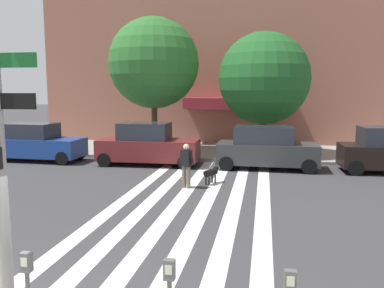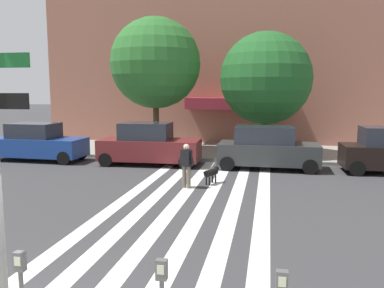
% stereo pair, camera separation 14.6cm
% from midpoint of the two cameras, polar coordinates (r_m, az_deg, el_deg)
% --- Properties ---
extents(ground_plane, '(160.00, 160.00, 0.00)m').
position_cam_midpoint_polar(ground_plane, '(13.38, -5.72, -7.87)').
color(ground_plane, '#353538').
extents(sidewalk_far, '(80.00, 6.00, 0.15)m').
position_cam_midpoint_polar(sidewalk_far, '(23.29, 1.31, -0.96)').
color(sidewalk_far, gray).
rests_on(sidewalk_far, ground_plane).
extents(crosswalk_stripes, '(4.95, 14.12, 0.01)m').
position_cam_midpoint_polar(crosswalk_stripes, '(13.09, -0.19, -8.17)').
color(crosswalk_stripes, silver).
rests_on(crosswalk_stripes, ground_plane).
extents(parking_meter_curbside, '(0.14, 0.11, 1.36)m').
position_cam_midpoint_polar(parking_meter_curbside, '(5.96, -23.09, -18.35)').
color(parking_meter_curbside, '#515456').
rests_on(parking_meter_curbside, sidewalk_near).
extents(parked_car_near_curb, '(4.87, 2.02, 1.92)m').
position_cam_midpoint_polar(parked_car_near_curb, '(21.83, -21.68, 0.11)').
color(parked_car_near_curb, navy).
rests_on(parked_car_near_curb, ground_plane).
extents(parked_car_behind_first, '(4.85, 2.10, 2.04)m').
position_cam_midpoint_polar(parked_car_behind_first, '(19.35, -6.56, -0.16)').
color(parked_car_behind_first, maroon).
rests_on(parked_car_behind_first, ground_plane).
extents(parked_car_third_in_line, '(4.55, 2.01, 1.95)m').
position_cam_midpoint_polar(parked_car_third_in_line, '(18.53, 10.34, -0.60)').
color(parked_car_third_in_line, '#2F3233').
rests_on(parked_car_third_in_line, ground_plane).
extents(street_tree_nearest, '(4.92, 4.92, 7.35)m').
position_cam_midpoint_polar(street_tree_nearest, '(22.16, -5.67, 11.41)').
color(street_tree_nearest, '#4C3823').
rests_on(street_tree_nearest, sidewalk_far).
extents(street_tree_middle, '(4.89, 4.89, 6.51)m').
position_cam_midpoint_polar(street_tree_middle, '(21.80, 10.07, 9.21)').
color(street_tree_middle, '#4C3823').
rests_on(street_tree_middle, sidewalk_far).
extents(pedestrian_dog_walker, '(0.68, 0.37, 1.64)m').
position_cam_midpoint_polar(pedestrian_dog_walker, '(14.63, -1.12, -2.76)').
color(pedestrian_dog_walker, '#6B6051').
rests_on(pedestrian_dog_walker, ground_plane).
extents(dog_on_leash, '(0.54, 0.99, 0.65)m').
position_cam_midpoint_polar(dog_on_leash, '(15.38, 2.52, -4.09)').
color(dog_on_leash, black).
rests_on(dog_on_leash, ground_plane).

